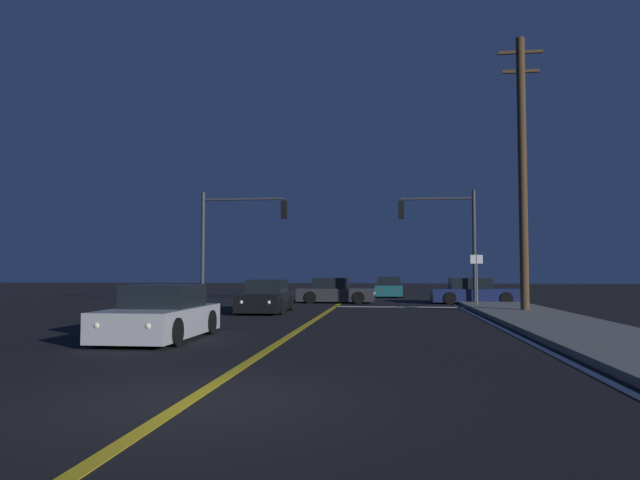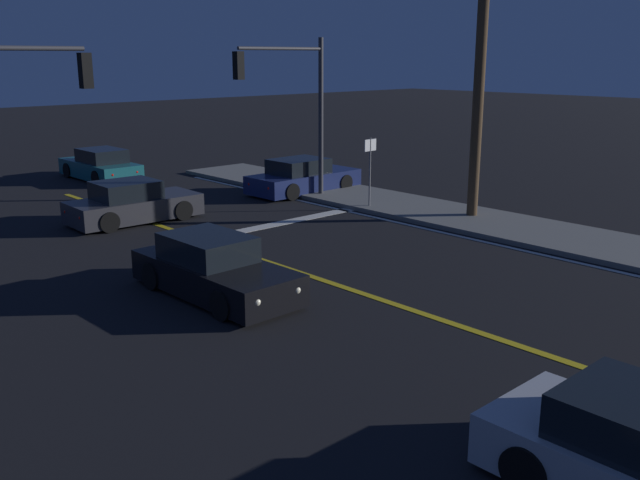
# 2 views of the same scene
# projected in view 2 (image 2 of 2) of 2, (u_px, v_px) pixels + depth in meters

# --- Properties ---
(lane_line_center) EXTENTS (0.20, 38.06, 0.01)m
(lane_line_center) POSITION_uv_depth(u_px,v_px,m) (482.00, 333.00, 13.47)
(lane_line_center) COLOR gold
(lane_line_center) RESTS_ON ground
(lane_line_edge_right) EXTENTS (0.16, 38.06, 0.01)m
(lane_line_edge_right) POSITION_uv_depth(u_px,v_px,m) (619.00, 272.00, 17.29)
(lane_line_edge_right) COLOR silver
(lane_line_edge_right) RESTS_ON ground
(stop_bar) EXTENTS (6.08, 0.50, 0.01)m
(stop_bar) POSITION_uv_depth(u_px,v_px,m) (282.00, 223.00, 22.35)
(stop_bar) COLOR silver
(stop_bar) RESTS_ON ground
(car_following_oncoming_charcoal) EXTENTS (4.18, 1.98, 1.34)m
(car_following_oncoming_charcoal) POSITION_uv_depth(u_px,v_px,m) (133.00, 204.00, 22.42)
(car_following_oncoming_charcoal) COLOR #2D2D33
(car_following_oncoming_charcoal) RESTS_ON ground
(car_mid_block_navy) EXTENTS (4.60, 2.00, 1.34)m
(car_mid_block_navy) POSITION_uv_depth(u_px,v_px,m) (303.00, 178.00, 27.25)
(car_mid_block_navy) COLOR navy
(car_mid_block_navy) RESTS_ON ground
(car_lead_oncoming_black) EXTENTS (1.86, 4.39, 1.34)m
(car_lead_oncoming_black) POSITION_uv_depth(u_px,v_px,m) (214.00, 270.00, 15.52)
(car_lead_oncoming_black) COLOR black
(car_lead_oncoming_black) RESTS_ON ground
(car_far_approaching_teal) EXTENTS (1.88, 4.52, 1.34)m
(car_far_approaching_teal) POSITION_uv_depth(u_px,v_px,m) (101.00, 166.00, 30.11)
(car_far_approaching_teal) COLOR #195960
(car_far_approaching_teal) RESTS_ON ground
(traffic_signal_near_right) EXTENTS (3.90, 0.28, 5.82)m
(traffic_signal_near_right) POSITION_uv_depth(u_px,v_px,m) (292.00, 94.00, 24.61)
(traffic_signal_near_right) COLOR #38383D
(traffic_signal_near_right) RESTS_ON ground
(utility_pole_right) EXTENTS (1.78, 0.34, 11.27)m
(utility_pole_right) POSITION_uv_depth(u_px,v_px,m) (482.00, 35.00, 21.43)
(utility_pole_right) COLOR #4C3823
(utility_pole_right) RESTS_ON ground
(street_sign_corner) EXTENTS (0.56, 0.06, 2.49)m
(street_sign_corner) POSITION_uv_depth(u_px,v_px,m) (370.00, 162.00, 23.89)
(street_sign_corner) COLOR slate
(street_sign_corner) RESTS_ON ground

